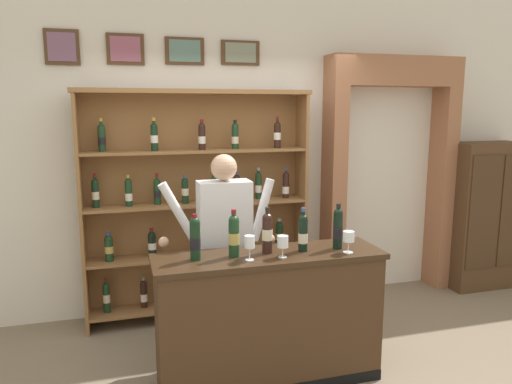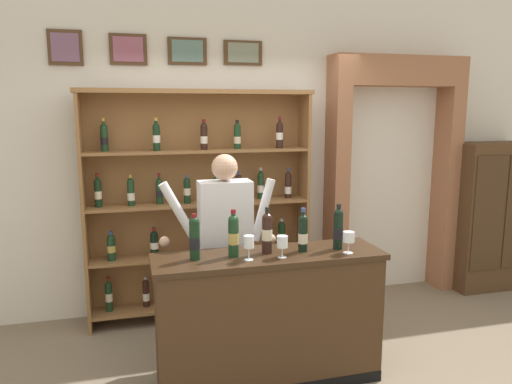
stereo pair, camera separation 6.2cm
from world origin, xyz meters
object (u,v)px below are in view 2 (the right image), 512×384
object	(u,v)px
wine_glass_spare	(249,243)
tasting_counter	(269,318)
side_cabinet	(489,216)
tasting_bottle_bianco	(267,232)
wine_glass_center	(349,238)
wine_glass_left	(282,243)
tasting_bottle_riserva	(338,228)
shopkeeper	(225,234)
tasting_bottle_brunello	(303,232)
tasting_bottle_super_tuscan	(195,238)
tasting_bottle_prosecco	(233,235)
wine_shelf	(199,201)

from	to	relation	value
wine_glass_spare	tasting_counter	bearing A→B (deg)	30.01
side_cabinet	tasting_counter	world-z (taller)	side_cabinet
tasting_bottle_bianco	wine_glass_center	xyz separation A→B (m)	(0.56, -0.15, -0.04)
side_cabinet	wine_glass_left	world-z (taller)	side_cabinet
tasting_bottle_riserva	wine_glass_center	world-z (taller)	tasting_bottle_riserva
shopkeeper	tasting_bottle_bianco	distance (m)	0.51
tasting_bottle_brunello	tasting_bottle_super_tuscan	bearing A→B (deg)	179.52
tasting_counter	tasting_bottle_brunello	bearing A→B (deg)	1.14
tasting_bottle_prosecco	tasting_bottle_bianco	xyz separation A→B (m)	(0.25, 0.02, -0.00)
shopkeeper	wine_glass_left	world-z (taller)	shopkeeper
tasting_bottle_super_tuscan	tasting_bottle_bianco	xyz separation A→B (m)	(0.52, 0.02, 0.00)
wine_glass_center	shopkeeper	bearing A→B (deg)	142.19
tasting_bottle_bianco	wine_glass_center	world-z (taller)	tasting_bottle_bianco
tasting_bottle_brunello	wine_glass_left	xyz separation A→B (m)	(-0.19, -0.11, -0.04)
tasting_bottle_super_tuscan	wine_glass_spare	bearing A→B (deg)	-17.60
tasting_bottle_brunello	wine_glass_left	world-z (taller)	tasting_bottle_brunello
wine_shelf	tasting_bottle_brunello	xyz separation A→B (m)	(0.56, -1.27, -0.02)
shopkeeper	wine_glass_spare	world-z (taller)	shopkeeper
side_cabinet	tasting_bottle_prosecco	xyz separation A→B (m)	(-3.17, -1.22, 0.31)
tasting_bottle_bianco	wine_glass_spare	world-z (taller)	tasting_bottle_bianco
tasting_bottle_prosecco	shopkeeper	bearing A→B (deg)	85.97
wine_shelf	wine_glass_left	bearing A→B (deg)	-74.80
tasting_bottle_brunello	wine_glass_spare	xyz separation A→B (m)	(-0.43, -0.10, -0.02)
tasting_bottle_riserva	wine_glass_left	bearing A→B (deg)	-168.46
shopkeeper	wine_glass_center	xyz separation A→B (m)	(0.77, -0.60, 0.07)
tasting_bottle_riserva	wine_glass_left	size ratio (longest dim) A/B	2.17
side_cabinet	tasting_bottle_super_tuscan	size ratio (longest dim) A/B	5.09
tasting_bottle_super_tuscan	tasting_bottle_bianco	distance (m)	0.52
tasting_counter	tasting_bottle_riserva	xyz separation A→B (m)	(0.52, -0.01, 0.64)
tasting_bottle_bianco	side_cabinet	bearing A→B (deg)	22.29
wine_shelf	wine_glass_spare	size ratio (longest dim) A/B	12.54
tasting_bottle_prosecco	wine_glass_spare	world-z (taller)	tasting_bottle_prosecco
wine_shelf	wine_glass_spare	world-z (taller)	wine_shelf
wine_glass_left	wine_glass_center	bearing A→B (deg)	-2.86
tasting_bottle_bianco	tasting_bottle_riserva	xyz separation A→B (m)	(0.53, -0.04, 0.00)
tasting_counter	wine_glass_spare	distance (m)	0.64
wine_shelf	tasting_bottle_super_tuscan	bearing A→B (deg)	-99.65
tasting_bottle_super_tuscan	tasting_bottle_riserva	bearing A→B (deg)	-1.11
wine_glass_spare	wine_shelf	bearing A→B (deg)	95.70
wine_shelf	tasting_bottle_riserva	bearing A→B (deg)	-56.97
wine_glass_spare	shopkeeper	bearing A→B (deg)	94.95
tasting_bottle_super_tuscan	tasting_bottle_riserva	xyz separation A→B (m)	(1.05, -0.02, 0.00)
wine_glass_spare	wine_glass_center	bearing A→B (deg)	-2.14
wine_glass_center	tasting_bottle_riserva	bearing A→B (deg)	103.40
tasting_counter	tasting_bottle_prosecco	size ratio (longest dim) A/B	4.93
shopkeeper	tasting_bottle_super_tuscan	bearing A→B (deg)	-123.14
wine_glass_spare	tasting_bottle_bianco	bearing A→B (deg)	37.58
side_cabinet	tasting_bottle_super_tuscan	distance (m)	3.66
tasting_bottle_super_tuscan	tasting_bottle_riserva	distance (m)	1.05
tasting_bottle_riserva	wine_shelf	bearing A→B (deg)	123.03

